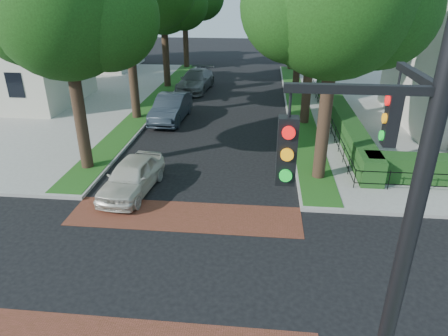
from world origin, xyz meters
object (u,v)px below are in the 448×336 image
Objects in this scene: parked_car_front at (132,176)px; parked_car_middle at (171,108)px; traffic_signal at (390,231)px; parked_car_rear at (196,80)px.

parked_car_middle reaches higher than parked_car_front.
parked_car_middle is at bearing 112.49° from traffic_signal.
traffic_signal is at bearing -69.01° from parked_car_rear.
parked_car_middle is (-0.54, 9.99, 0.11)m from parked_car_front.
parked_car_middle is at bearing -86.34° from parked_car_rear.
traffic_signal is 1.39× the size of parked_car_rear.
parked_car_rear is at bearing 96.90° from parked_car_front.
parked_car_rear is (0.24, 8.37, -0.01)m from parked_car_middle.
traffic_signal is at bearing -45.49° from parked_car_front.
parked_car_middle reaches higher than parked_car_rear.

